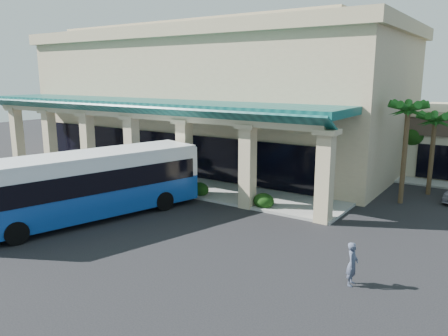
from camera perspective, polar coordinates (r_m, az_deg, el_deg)
The scene contains 9 objects.
ground at distance 21.73m, azimuth -7.59°, elevation -7.82°, with size 110.00×110.00×0.00m, color black.
main_building at distance 38.04m, azimuth -0.80°, elevation 9.49°, with size 30.80×14.80×11.35m, color tan, non-canonical shape.
arcade at distance 31.22m, azimuth -10.48°, elevation 3.54°, with size 30.00×6.20×5.70m, color #0A4140, non-canonical shape.
palm_0 at distance 27.01m, azimuth 22.57°, elevation 2.50°, with size 2.40×2.40×6.60m, color #144913, non-canonical shape.
palm_1 at distance 29.83m, azimuth 25.57°, elevation 2.28°, with size 2.40×2.40×5.80m, color #144913, non-canonical shape.
palm_2 at distance 42.41m, azimuth -25.00°, elevation 5.15°, with size 2.40×2.40×6.20m, color #144913, non-canonical shape.
broadleaf_tree at distance 35.10m, azimuth 23.54°, elevation 2.93°, with size 2.60×2.60×4.81m, color black, non-canonical shape.
transit_bus at distance 23.54m, azimuth -17.09°, elevation -2.30°, with size 2.89×12.40×3.46m, color #14439B, non-canonical shape.
pedestrian at distance 16.45m, azimuth 16.41°, elevation -11.92°, with size 0.58×0.38×1.59m, color #424A60.
Camera 1 is at (13.69, -15.20, 7.32)m, focal length 35.00 mm.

